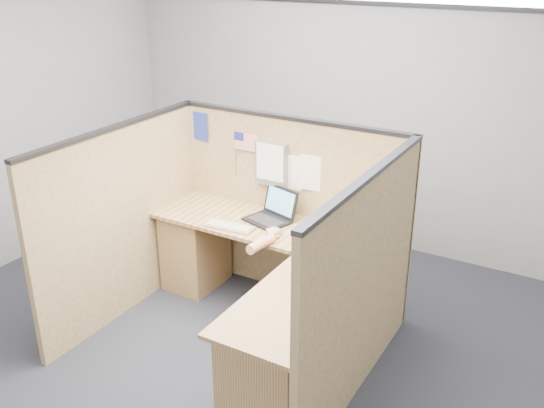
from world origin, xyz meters
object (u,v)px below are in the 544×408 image
Objects in this scene: l_desk at (265,292)px; mouse at (274,234)px; laptop at (271,212)px; keyboard at (229,227)px.

mouse is at bearing 105.47° from l_desk.
laptop is at bearing 123.93° from mouse.
l_desk is 4.86× the size of keyboard.
mouse is at bearing -39.91° from laptop.
keyboard is at bearing -173.70° from mouse.
laptop is 0.33m from mouse.
mouse is at bearing 1.13° from keyboard.
laptop is 1.01× the size of keyboard.
l_desk is 17.61× the size of mouse.
l_desk is at bearing -28.51° from keyboard.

